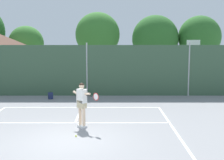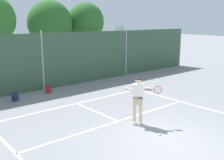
# 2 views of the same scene
# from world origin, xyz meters

# --- Properties ---
(ground_plane) EXTENTS (120.00, 120.00, 0.00)m
(ground_plane) POSITION_xyz_m (0.00, 0.00, 0.00)
(ground_plane) COLOR gray
(court_markings) EXTENTS (8.30, 11.10, 0.01)m
(court_markings) POSITION_xyz_m (0.00, 0.65, 0.00)
(court_markings) COLOR white
(court_markings) RESTS_ON ground
(chainlink_fence) EXTENTS (26.09, 0.09, 3.39)m
(chainlink_fence) POSITION_xyz_m (0.00, 9.00, 1.62)
(chainlink_fence) COLOR #38563D
(chainlink_fence) RESTS_ON ground
(basketball_hoop) EXTENTS (0.90, 0.67, 3.55)m
(basketball_hoop) POSITION_xyz_m (7.10, 10.43, 2.31)
(basketball_hoop) COLOR #9E9EA3
(basketball_hoop) RESTS_ON ground
(tennis_player) EXTENTS (1.13, 0.98, 1.85)m
(tennis_player) POSITION_xyz_m (0.38, 1.77, 1.11)
(tennis_player) COLOR silver
(tennis_player) RESTS_ON ground
(tennis_ball) EXTENTS (0.07, 0.07, 0.07)m
(tennis_ball) POSITION_xyz_m (0.26, 0.54, 0.03)
(tennis_ball) COLOR #CCE033
(tennis_ball) RESTS_ON ground
(backpack_navy) EXTENTS (0.32, 0.30, 0.46)m
(backpack_navy) POSITION_xyz_m (-2.12, 7.82, 0.19)
(backpack_navy) COLOR navy
(backpack_navy) RESTS_ON ground
(backpack_red) EXTENTS (0.33, 0.32, 0.46)m
(backpack_red) POSITION_xyz_m (-0.17, 8.14, 0.19)
(backpack_red) COLOR maroon
(backpack_red) RESTS_ON ground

